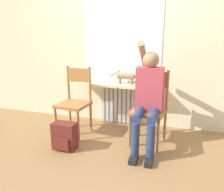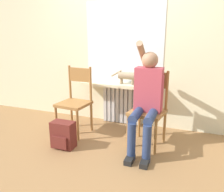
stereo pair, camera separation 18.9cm
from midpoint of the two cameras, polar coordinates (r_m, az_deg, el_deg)
ground_plane at (r=2.78m, az=-6.12°, el=-15.39°), size 12.00×12.00×0.00m
wall_with_window at (r=3.56m, az=1.15°, el=14.16°), size 7.00×0.06×2.70m
radiator at (r=3.65m, az=0.74°, el=-2.20°), size 0.66×0.08×0.65m
windowsill at (r=3.47m, az=0.32°, el=2.87°), size 1.31×0.28×0.05m
window_glass at (r=3.53m, az=0.99°, el=13.75°), size 1.26×0.01×1.26m
chair_left at (r=3.27m, az=-11.36°, el=-1.23°), size 0.46×0.46×0.99m
chair_right at (r=2.93m, az=8.00°, el=-2.98°), size 0.49×0.49×0.99m
person at (r=2.76m, az=7.59°, el=0.09°), size 0.36×1.00×1.37m
cat at (r=3.40m, az=2.51°, el=5.30°), size 0.48×0.11×0.22m
backpack at (r=2.94m, az=-14.14°, el=-10.20°), size 0.30×0.20×0.35m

